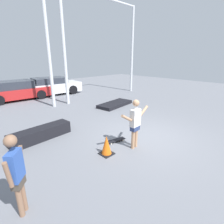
# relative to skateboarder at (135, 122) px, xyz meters

# --- Properties ---
(ground_plane) EXTENTS (36.00, 36.00, 0.00)m
(ground_plane) POSITION_rel_skateboarder_xyz_m (0.99, 0.25, -0.95)
(ground_plane) COLOR slate
(skateboarder) EXTENTS (1.43, 0.22, 1.69)m
(skateboarder) POSITION_rel_skateboarder_xyz_m (0.00, 0.00, 0.00)
(skateboarder) COLOR tan
(skateboarder) RESTS_ON ground_plane
(skateboard) EXTENTS (0.78, 0.37, 0.08)m
(skateboard) POSITION_rel_skateboarder_xyz_m (-0.16, 0.73, -0.88)
(skateboard) COLOR black
(skateboard) RESTS_ON ground_plane
(grind_box) EXTENTS (2.30, 0.72, 0.45)m
(grind_box) POSITION_rel_skateboarder_xyz_m (-2.01, 2.86, -0.72)
(grind_box) COLOR black
(grind_box) RESTS_ON ground_plane
(manual_pad) EXTENTS (2.56, 1.36, 0.20)m
(manual_pad) POSITION_rel_skateboarder_xyz_m (3.34, 4.22, -0.85)
(manual_pad) COLOR black
(manual_pad) RESTS_ON ground_plane
(canopy_support_right) EXTENTS (6.69, 0.20, 6.86)m
(canopy_support_right) POSITION_rel_skateboarder_xyz_m (4.73, 6.77, 3.26)
(canopy_support_right) COLOR silver
(canopy_support_right) RESTS_ON ground_plane
(parked_car_red) EXTENTS (4.42, 2.09, 1.37)m
(parked_car_red) POSITION_rel_skateboarder_xyz_m (-0.54, 10.22, -0.28)
(parked_car_red) COLOR red
(parked_car_red) RESTS_ON ground_plane
(parked_car_white) EXTENTS (4.63, 2.24, 1.40)m
(parked_car_white) POSITION_rel_skateboarder_xyz_m (2.08, 10.17, -0.26)
(parked_car_white) COLOR white
(parked_car_white) RESTS_ON ground_plane
(bystander) EXTENTS (0.49, 0.54, 1.71)m
(bystander) POSITION_rel_skateboarder_xyz_m (-3.66, -0.11, 0.02)
(bystander) COLOR #8C664C
(bystander) RESTS_ON ground_plane
(traffic_cone) EXTENTS (0.40, 0.40, 0.63)m
(traffic_cone) POSITION_rel_skateboarder_xyz_m (-0.97, 0.35, -0.64)
(traffic_cone) COLOR black
(traffic_cone) RESTS_ON ground_plane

